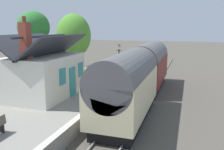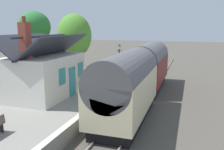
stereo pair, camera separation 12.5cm
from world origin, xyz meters
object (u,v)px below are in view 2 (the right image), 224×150
object	(u,v)px
planter_by_door	(107,81)
tree_behind_building	(74,36)
train	(140,73)
tree_far_right	(35,27)
planter_under_sign	(99,74)
planter_edge_near	(110,72)
station_building	(44,74)
bench_platform_end	(122,62)
station_sign_board	(125,64)
lamp_post_platform	(119,55)

from	to	relation	value
planter_by_door	tree_behind_building	bearing A→B (deg)	39.62
train	planter_by_door	distance (m)	3.28
planter_by_door	tree_far_right	distance (m)	18.54
planter_by_door	tree_behind_building	xyz separation A→B (m)	(9.31, 7.71, 3.41)
planter_under_sign	tree_far_right	distance (m)	15.81
train	planter_edge_near	size ratio (longest dim) A/B	20.47
train	station_building	world-z (taller)	station_building
bench_platform_end	station_sign_board	distance (m)	6.67
bench_platform_end	tree_behind_building	size ratio (longest dim) A/B	0.19
train	planter_edge_near	xyz separation A→B (m)	(4.79, 4.12, -1.04)
planter_under_sign	tree_far_right	size ratio (longest dim) A/B	0.12
planter_edge_near	lamp_post_platform	xyz separation A→B (m)	(-1.95, -1.55, 2.09)
bench_platform_end	tree_far_right	size ratio (longest dim) A/B	0.18
lamp_post_platform	tree_behind_building	size ratio (longest dim) A/B	0.45
planter_by_door	planter_under_sign	xyz separation A→B (m)	(2.58, 1.68, -0.04)
station_building	planter_under_sign	xyz separation A→B (m)	(7.18, -1.47, -1.30)
train	planter_under_sign	xyz separation A→B (m)	(3.34, 4.73, -1.01)
planter_under_sign	lamp_post_platform	distance (m)	3.02
bench_platform_end	tree_behind_building	bearing A→B (deg)	100.29
planter_by_door	tree_far_right	size ratio (longest dim) A/B	0.09
bench_platform_end	tree_far_right	bearing A→B (deg)	89.31
station_building	station_sign_board	xyz separation A→B (m)	(8.71, -3.61, -0.42)
station_building	tree_behind_building	size ratio (longest dim) A/B	0.83
tree_far_right	lamp_post_platform	bearing A→B (deg)	-119.49
train	station_sign_board	xyz separation A→B (m)	(4.88, 2.59, -0.13)
station_building	planter_by_door	distance (m)	5.71
station_building	planter_edge_near	bearing A→B (deg)	-13.53
station_sign_board	tree_far_right	size ratio (longest dim) A/B	0.20
planter_by_door	station_sign_board	xyz separation A→B (m)	(4.11, -0.45, 0.84)
planter_by_door	station_sign_board	bearing A→B (deg)	-6.30
station_sign_board	tree_far_right	bearing A→B (deg)	66.71
train	tree_behind_building	distance (m)	14.94
lamp_post_platform	tree_behind_building	distance (m)	11.01
lamp_post_platform	tree_far_right	bearing A→B (deg)	60.51
planter_edge_near	tree_behind_building	bearing A→B (deg)	51.45
tree_behind_building	planter_edge_near	bearing A→B (deg)	-128.55
tree_far_right	tree_behind_building	size ratio (longest dim) A/B	1.07
train	planter_by_door	bearing A→B (deg)	75.91
lamp_post_platform	station_sign_board	distance (m)	2.36
planter_under_sign	train	bearing A→B (deg)	-125.26
planter_under_sign	station_sign_board	xyz separation A→B (m)	(1.53, -2.14, 0.88)
lamp_post_platform	tree_behind_building	bearing A→B (deg)	48.50
planter_under_sign	tree_far_right	xyz separation A→B (m)	(8.00, 12.87, 4.52)
planter_by_door	bench_platform_end	bearing A→B (deg)	8.78
train	tree_far_right	bearing A→B (deg)	57.21
station_sign_board	tree_behind_building	size ratio (longest dim) A/B	0.21
tree_far_right	tree_behind_building	distance (m)	7.04
lamp_post_platform	bench_platform_end	bearing A→B (deg)	13.99
station_sign_board	station_building	bearing A→B (deg)	157.51
bench_platform_end	planter_by_door	distance (m)	10.54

